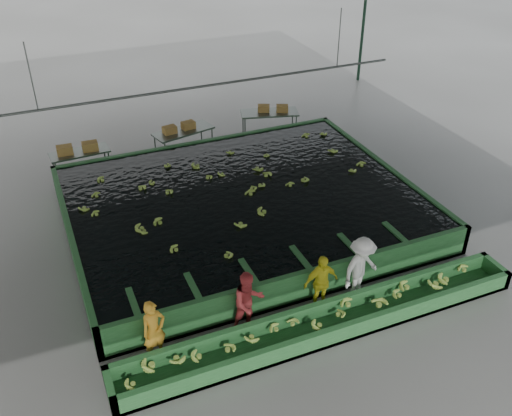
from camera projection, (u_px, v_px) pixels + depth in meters
name	position (u px, v px, depth m)	size (l,w,h in m)	color
ground	(263.00, 247.00, 15.99)	(80.00, 80.00, 0.00)	slate
shed_roof	(264.00, 74.00, 13.32)	(20.00, 22.00, 0.04)	gray
shed_posts	(264.00, 168.00, 14.66)	(20.00, 22.00, 5.00)	black
flotation_tank	(243.00, 207.00, 16.92)	(10.00, 8.00, 0.90)	#275F2D
tank_water	(243.00, 196.00, 16.71)	(9.70, 7.70, 0.00)	black
sorting_trough	(326.00, 323.00, 13.06)	(10.00, 1.00, 0.50)	#275F2D
cableway_rail	(201.00, 87.00, 18.28)	(0.08, 0.08, 14.00)	#59605B
rail_hanger_left	(31.00, 77.00, 16.09)	(0.04, 0.04, 2.00)	#59605B
rail_hanger_right	(339.00, 38.00, 19.40)	(0.04, 0.04, 2.00)	#59605B
worker_a	(154.00, 331.00, 12.16)	(0.55, 0.36, 1.51)	gold
worker_b	(248.00, 302.00, 12.86)	(0.78, 0.60, 1.59)	#BA3638
worker_c	(321.00, 283.00, 13.50)	(0.89, 0.37, 1.52)	yellow
worker_d	(361.00, 268.00, 13.81)	(1.10, 0.63, 1.71)	white
packing_table_left	(82.00, 163.00, 19.29)	(1.94, 0.77, 0.88)	#59605B
packing_table_mid	(184.00, 143.00, 20.54)	(2.15, 0.86, 0.98)	#59605B
packing_table_right	(269.00, 124.00, 21.93)	(2.17, 0.87, 0.99)	#59605B
box_stack_left	(78.00, 152.00, 19.03)	(1.33, 0.37, 0.29)	olive
box_stack_mid	(179.00, 131.00, 20.23)	(1.19, 0.33, 0.26)	olive
box_stack_right	(273.00, 111.00, 21.70)	(1.15, 0.32, 0.25)	olive
floating_bananas	(233.00, 183.00, 17.33)	(8.91, 6.08, 0.12)	#91B441
trough_bananas	(326.00, 319.00, 12.98)	(9.68, 0.65, 0.13)	#91B441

